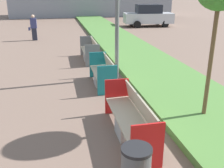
{
  "coord_description": "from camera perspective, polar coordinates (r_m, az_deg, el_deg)",
  "views": [
    {
      "loc": [
        -0.54,
        2.52,
        3.11
      ],
      "look_at": [
        0.9,
        9.28,
        0.6
      ],
      "focal_mm": 42.0,
      "sensor_mm": 36.0,
      "label": 1
    }
  ],
  "objects": [
    {
      "name": "bench_red_frame",
      "position": [
        5.85,
        4.1,
        -7.91
      ],
      "size": [
        0.65,
        2.44,
        0.94
      ],
      "color": "#9E9B96",
      "rests_on": "ground"
    },
    {
      "name": "bench_grey_frame",
      "position": [
        12.15,
        -4.77,
        6.89
      ],
      "size": [
        0.65,
        2.18,
        0.94
      ],
      "color": "#9E9B96",
      "rests_on": "ground"
    },
    {
      "name": "parked_car_distant",
      "position": [
        23.82,
        7.9,
        14.52
      ],
      "size": [
        4.36,
        2.18,
        1.86
      ],
      "rotation": [
        0.0,
        0.0,
        -0.1
      ],
      "color": "#B7BABF",
      "rests_on": "ground"
    },
    {
      "name": "planter_grass_strip",
      "position": [
        10.63,
        9.12,
        3.21
      ],
      "size": [
        2.8,
        120.0,
        0.18
      ],
      "color": "#4C7A38",
      "rests_on": "ground"
    },
    {
      "name": "bench_teal_frame",
      "position": [
        8.93,
        -1.94,
        2.03
      ],
      "size": [
        0.65,
        1.88,
        0.94
      ],
      "color": "#9E9B96",
      "rests_on": "ground"
    },
    {
      "name": "pedestrian_walking",
      "position": [
        17.69,
        -16.68,
        11.7
      ],
      "size": [
        0.53,
        0.24,
        1.6
      ],
      "color": "#232633",
      "rests_on": "ground"
    }
  ]
}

